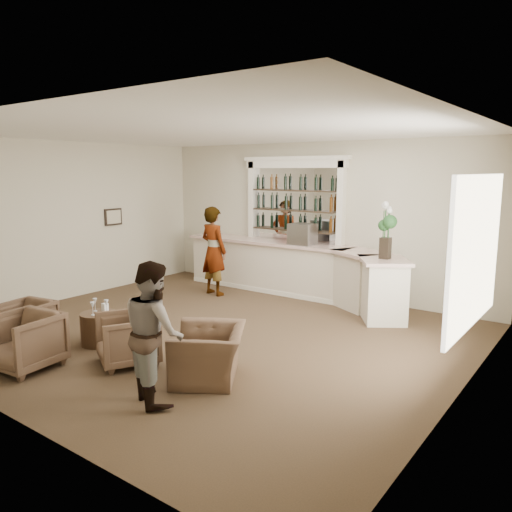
{
  "coord_description": "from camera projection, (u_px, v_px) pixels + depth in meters",
  "views": [
    {
      "loc": [
        5.37,
        -6.03,
        2.69
      ],
      "look_at": [
        0.29,
        0.9,
        1.22
      ],
      "focal_mm": 35.0,
      "sensor_mm": 36.0,
      "label": 1
    }
  ],
  "objects": [
    {
      "name": "ground",
      "position": [
        210.0,
        333.0,
        8.38
      ],
      "size": [
        8.0,
        8.0,
        0.0
      ],
      "primitive_type": "plane",
      "color": "brown",
      "rests_on": "ground"
    },
    {
      "name": "room_shell",
      "position": [
        243.0,
        192.0,
        8.46
      ],
      "size": [
        8.04,
        7.02,
        3.32
      ],
      "color": "beige",
      "rests_on": "ground"
    },
    {
      "name": "bar_counter",
      "position": [
        296.0,
        270.0,
        10.76
      ],
      "size": [
        5.72,
        1.8,
        1.14
      ],
      "color": "silver",
      "rests_on": "ground"
    },
    {
      "name": "back_bar_alcove",
      "position": [
        294.0,
        201.0,
        11.04
      ],
      "size": [
        2.64,
        0.25,
        3.0
      ],
      "color": "white",
      "rests_on": "ground"
    },
    {
      "name": "cocktail_table",
      "position": [
        99.0,
        328.0,
        7.82
      ],
      "size": [
        0.57,
        0.57,
        0.5
      ],
      "primitive_type": "cylinder",
      "color": "#452C1E",
      "rests_on": "ground"
    },
    {
      "name": "sommelier",
      "position": [
        214.0,
        251.0,
        10.85
      ],
      "size": [
        0.76,
        0.56,
        1.94
      ],
      "primitive_type": "imported",
      "rotation": [
        0.0,
        0.0,
        3.0
      ],
      "color": "gray",
      "rests_on": "ground"
    },
    {
      "name": "guest",
      "position": [
        154.0,
        332.0,
        5.81
      ],
      "size": [
        1.01,
        0.92,
        1.68
      ],
      "primitive_type": "imported",
      "rotation": [
        0.0,
        0.0,
        2.7
      ],
      "color": "gray",
      "rests_on": "ground"
    },
    {
      "name": "armchair_left",
      "position": [
        27.0,
        322.0,
        7.9
      ],
      "size": [
        0.82,
        0.84,
        0.66
      ],
      "primitive_type": "imported",
      "rotation": [
        0.0,
        0.0,
        0.18
      ],
      "color": "brown",
      "rests_on": "ground"
    },
    {
      "name": "armchair_center",
      "position": [
        24.0,
        341.0,
        6.81
      ],
      "size": [
        0.93,
        0.95,
        0.78
      ],
      "primitive_type": "imported",
      "rotation": [
        0.0,
        0.0,
        0.12
      ],
      "color": "brown",
      "rests_on": "ground"
    },
    {
      "name": "armchair_right",
      "position": [
        127.0,
        339.0,
        6.99
      ],
      "size": [
        1.06,
        1.07,
        0.72
      ],
      "primitive_type": "imported",
      "rotation": [
        0.0,
        0.0,
        -0.5
      ],
      "color": "brown",
      "rests_on": "ground"
    },
    {
      "name": "armchair_far",
      "position": [
        209.0,
        354.0,
        6.5
      ],
      "size": [
        1.32,
        1.36,
        0.67
      ],
      "primitive_type": "imported",
      "rotation": [
        0.0,
        0.0,
        -1.0
      ],
      "color": "brown",
      "rests_on": "ground"
    },
    {
      "name": "espresso_machine",
      "position": [
        302.0,
        234.0,
        10.54
      ],
      "size": [
        0.52,
        0.44,
        0.45
      ],
      "primitive_type": "cube",
      "rotation": [
        0.0,
        0.0,
        0.01
      ],
      "color": "#AFB0B4",
      "rests_on": "bar_counter"
    },
    {
      "name": "flower_vase",
      "position": [
        386.0,
        227.0,
        8.81
      ],
      "size": [
        0.27,
        0.27,
        1.01
      ],
      "color": "black",
      "rests_on": "bar_counter"
    },
    {
      "name": "wine_glass_bar_left",
      "position": [
        288.0,
        238.0,
        10.87
      ],
      "size": [
        0.07,
        0.07,
        0.21
      ],
      "primitive_type": null,
      "color": "white",
      "rests_on": "bar_counter"
    },
    {
      "name": "wine_glass_bar_right",
      "position": [
        302.0,
        240.0,
        10.58
      ],
      "size": [
        0.07,
        0.07,
        0.21
      ],
      "primitive_type": null,
      "color": "white",
      "rests_on": "bar_counter"
    },
    {
      "name": "wine_glass_tbl_a",
      "position": [
        95.0,
        305.0,
        7.86
      ],
      "size": [
        0.07,
        0.07,
        0.21
      ],
      "primitive_type": null,
      "color": "white",
      "rests_on": "cocktail_table"
    },
    {
      "name": "wine_glass_tbl_b",
      "position": [
        107.0,
        306.0,
        7.77
      ],
      "size": [
        0.07,
        0.07,
        0.21
      ],
      "primitive_type": null,
      "color": "white",
      "rests_on": "cocktail_table"
    },
    {
      "name": "wine_glass_tbl_c",
      "position": [
        93.0,
        309.0,
        7.64
      ],
      "size": [
        0.07,
        0.07,
        0.21
      ],
      "primitive_type": null,
      "color": "white",
      "rests_on": "cocktail_table"
    },
    {
      "name": "napkin_holder",
      "position": [
        105.0,
        307.0,
        7.89
      ],
      "size": [
        0.08,
        0.08,
        0.12
      ],
      "primitive_type": "cube",
      "color": "white",
      "rests_on": "cocktail_table"
    }
  ]
}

